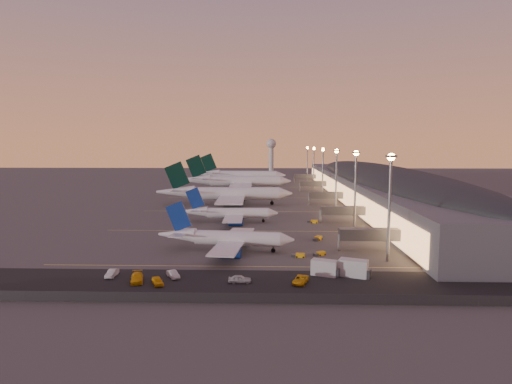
# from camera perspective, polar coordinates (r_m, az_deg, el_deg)

# --- Properties ---
(ground) EXTENTS (700.00, 700.00, 0.00)m
(ground) POSITION_cam_1_polar(r_m,az_deg,el_deg) (143.57, -1.33, -4.81)
(ground) COLOR #484643
(airliner_narrow_south) EXTENTS (36.55, 32.82, 13.05)m
(airliner_narrow_south) POSITION_cam_1_polar(r_m,az_deg,el_deg) (113.27, -4.09, -6.15)
(airliner_narrow_south) COLOR silver
(airliner_narrow_south) RESTS_ON ground
(airliner_narrow_north) EXTENTS (35.20, 31.33, 12.62)m
(airliner_narrow_north) POSITION_cam_1_polar(r_m,az_deg,el_deg) (153.85, -3.58, -2.82)
(airliner_narrow_north) COLOR silver
(airliner_narrow_north) RESTS_ON ground
(airliner_wide_near) EXTENTS (62.58, 56.87, 20.06)m
(airliner_wide_near) POSITION_cam_1_polar(r_m,az_deg,el_deg) (196.87, -4.18, -0.22)
(airliner_wide_near) COLOR silver
(airliner_wide_near) RESTS_ON ground
(airliner_wide_mid) EXTENTS (67.15, 61.06, 21.51)m
(airliner_wide_mid) POSITION_cam_1_polar(r_m,az_deg,el_deg) (256.63, -2.78, 1.44)
(airliner_wide_mid) COLOR silver
(airliner_wide_mid) RESTS_ON ground
(airliner_wide_far) EXTENTS (66.01, 60.25, 21.12)m
(airliner_wide_far) POSITION_cam_1_polar(r_m,az_deg,el_deg) (307.68, -2.16, 2.26)
(airliner_wide_far) COLOR silver
(airliner_wide_far) RESTS_ON ground
(terminal_building) EXTENTS (56.35, 255.00, 17.46)m
(terminal_building) POSITION_cam_1_polar(r_m,az_deg,el_deg) (220.75, 15.94, 1.21)
(terminal_building) COLOR #535258
(terminal_building) RESTS_ON ground
(light_masts) EXTENTS (2.20, 217.20, 25.90)m
(light_masts) POSITION_cam_1_polar(r_m,az_deg,el_deg) (207.84, 9.59, 3.49)
(light_masts) COLOR gray
(light_masts) RESTS_ON ground
(radar_tower) EXTENTS (9.00, 9.00, 32.50)m
(radar_tower) POSITION_cam_1_polar(r_m,az_deg,el_deg) (400.65, 2.05, 5.60)
(radar_tower) COLOR silver
(radar_tower) RESTS_ON ground
(service_lane) EXTENTS (260.00, 16.00, 0.01)m
(service_lane) POSITION_cam_1_polar(r_m,az_deg,el_deg) (89.46, -3.24, -11.85)
(service_lane) COLOR black
(service_lane) RESTS_ON ground
(lane_markings) EXTENTS (90.00, 180.36, 0.00)m
(lane_markings) POSITION_cam_1_polar(r_m,az_deg,el_deg) (182.92, -0.67, -2.35)
(lane_markings) COLOR #D8C659
(lane_markings) RESTS_ON ground
(fence) EXTENTS (124.00, 0.12, 2.00)m
(fence) POSITION_cam_1_polar(r_m,az_deg,el_deg) (77.86, -4.02, -13.93)
(fence) COLOR #2D2D30
(fence) RESTS_ON ground
(baggage_tug_a) EXTENTS (3.48, 1.88, 0.98)m
(baggage_tug_a) POSITION_cam_1_polar(r_m,az_deg,el_deg) (107.96, 5.71, -8.40)
(baggage_tug_a) COLOR #EFAC0F
(baggage_tug_a) RESTS_ON ground
(baggage_tug_b) EXTENTS (3.36, 2.78, 0.95)m
(baggage_tug_b) POSITION_cam_1_polar(r_m,az_deg,el_deg) (110.15, 8.49, -8.15)
(baggage_tug_b) COLOR #EFAC0F
(baggage_tug_b) RESTS_ON ground
(baggage_tug_c) EXTENTS (3.79, 2.25, 1.06)m
(baggage_tug_c) POSITION_cam_1_polar(r_m,az_deg,el_deg) (153.78, 7.61, -3.92)
(baggage_tug_c) COLOR #EFAC0F
(baggage_tug_c) RESTS_ON ground
(catering_truck_a) EXTENTS (6.41, 4.31, 3.37)m
(catering_truck_a) POSITION_cam_1_polar(r_m,az_deg,el_deg) (93.96, 9.30, -10.02)
(catering_truck_a) COLOR silver
(catering_truck_a) RESTS_ON ground
(catering_truck_b) EXTENTS (7.00, 4.81, 3.68)m
(catering_truck_b) POSITION_cam_1_polar(r_m,az_deg,el_deg) (94.35, 13.08, -9.94)
(catering_truck_b) COLOR silver
(catering_truck_b) RESTS_ON ground
(baggage_tug_d) EXTENTS (3.14, 3.88, 1.10)m
(baggage_tug_d) POSITION_cam_1_polar(r_m,az_deg,el_deg) (126.87, 8.22, -6.16)
(baggage_tug_d) COLOR #EFAC0F
(baggage_tug_d) RESTS_ON ground
(service_van_a) EXTENTS (1.64, 4.60, 1.51)m
(service_van_a) POSITION_cam_1_polar(r_m,az_deg,el_deg) (97.26, -18.65, -10.21)
(service_van_a) COLOR silver
(service_van_a) RESTS_ON ground
(service_van_b) EXTENTS (3.60, 4.81, 1.52)m
(service_van_b) POSITION_cam_1_polar(r_m,az_deg,el_deg) (89.55, -13.00, -11.48)
(service_van_b) COLOR #EFAC0F
(service_van_b) RESTS_ON ground
(service_van_c) EXTENTS (3.73, 4.59, 1.47)m
(service_van_c) POSITION_cam_1_polar(r_m,az_deg,el_deg) (93.33, -10.99, -10.71)
(service_van_c) COLOR silver
(service_van_c) RESTS_ON ground
(service_van_d) EXTENTS (4.02, 5.87, 1.49)m
(service_van_d) POSITION_cam_1_polar(r_m,az_deg,el_deg) (88.61, 5.97, -11.55)
(service_van_d) COLOR #EFAC0F
(service_van_d) RESTS_ON ground
(service_van_e) EXTENTS (4.76, 2.11, 1.59)m
(service_van_e) POSITION_cam_1_polar(r_m,az_deg,el_deg) (88.49, -2.17, -11.51)
(service_van_e) COLOR silver
(service_van_e) RESTS_ON ground
(service_van_f) EXTENTS (3.82, 6.29, 1.70)m
(service_van_f) POSITION_cam_1_polar(r_m,az_deg,el_deg) (92.30, -15.58, -10.95)
(service_van_f) COLOR #EFAC0F
(service_van_f) RESTS_ON ground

